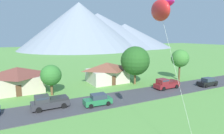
{
  "coord_description": "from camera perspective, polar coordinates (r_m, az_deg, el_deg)",
  "views": [
    {
      "loc": [
        -11.53,
        4.37,
        10.38
      ],
      "look_at": [
        -1.45,
        24.0,
        6.7
      ],
      "focal_mm": 30.2,
      "sensor_mm": 36.0,
      "label": 1
    }
  ],
  "objects": [
    {
      "name": "tree_left_of_center",
      "position": [
        46.89,
        19.92,
        2.47
      ],
      "size": [
        4.09,
        4.09,
        7.2
      ],
      "color": "brown",
      "rests_on": "ground"
    },
    {
      "name": "pickup_truck_maroon_east_side",
      "position": [
        38.69,
        16.06,
        -4.84
      ],
      "size": [
        5.25,
        2.43,
        1.99
      ],
      "color": "maroon",
      "rests_on": "road_strip"
    },
    {
      "name": "house_left_center",
      "position": [
        42.33,
        -1.51,
        -1.51
      ],
      "size": [
        8.76,
        7.1,
        4.47
      ],
      "color": "beige",
      "rests_on": "ground"
    },
    {
      "name": "road_strip",
      "position": [
        30.51,
        -3.35,
        -10.35
      ],
      "size": [
        160.0,
        6.7,
        0.08
      ],
      "primitive_type": "cube",
      "color": "#424247",
      "rests_on": "ground"
    },
    {
      "name": "house_leftmost",
      "position": [
        39.34,
        -26.63,
        -3.24
      ],
      "size": [
        9.51,
        7.43,
        4.65
      ],
      "color": "beige",
      "rests_on": "ground"
    },
    {
      "name": "parked_car_black_mid_west",
      "position": [
        43.82,
        26.92,
        -4.11
      ],
      "size": [
        4.26,
        2.19,
        1.68
      ],
      "color": "black",
      "rests_on": "road_strip"
    },
    {
      "name": "tree_near_left",
      "position": [
        40.27,
        7.03,
        1.86
      ],
      "size": [
        6.18,
        6.18,
        8.19
      ],
      "color": "brown",
      "rests_on": "ground"
    },
    {
      "name": "tree_right_of_center",
      "position": [
        34.4,
        -17.99,
        -2.38
      ],
      "size": [
        3.63,
        3.63,
        5.43
      ],
      "color": "brown",
      "rests_on": "ground"
    },
    {
      "name": "parked_car_green_mid_east",
      "position": [
        28.75,
        -4.29,
        -9.87
      ],
      "size": [
        4.27,
        2.22,
        1.68
      ],
      "color": "#237042",
      "rests_on": "road_strip"
    },
    {
      "name": "mountain_far_west_ridge",
      "position": [
        176.4,
        3.85,
        9.52
      ],
      "size": [
        83.23,
        83.23,
        21.09
      ],
      "primitive_type": "cone",
      "color": "gray",
      "rests_on": "ground"
    },
    {
      "name": "pickup_truck_charcoal_west_side",
      "position": [
        28.8,
        -18.51,
        -9.92
      ],
      "size": [
        5.24,
        2.4,
        1.99
      ],
      "color": "#333338",
      "rests_on": "road_strip"
    },
    {
      "name": "kite_flyer_with_kite",
      "position": [
        15.89,
        14.75,
        15.36
      ],
      "size": [
        2.85,
        4.67,
        13.24
      ],
      "color": "black",
      "rests_on": "ground"
    },
    {
      "name": "mountain_central_ridge",
      "position": [
        180.53,
        -4.35,
        11.06
      ],
      "size": [
        120.35,
        120.35,
        30.87
      ],
      "primitive_type": "cone",
      "color": "gray",
      "rests_on": "ground"
    },
    {
      "name": "mountain_west_ridge",
      "position": [
        148.47,
        -9.82,
        12.11
      ],
      "size": [
        89.9,
        89.9,
        35.08
      ],
      "primitive_type": "cone",
      "color": "gray",
      "rests_on": "ground"
    }
  ]
}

